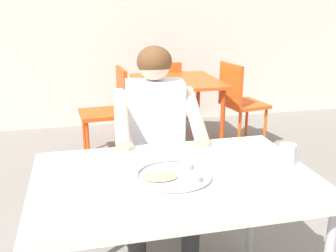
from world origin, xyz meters
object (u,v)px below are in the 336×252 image
object	(u,v)px
drinking_cup	(287,154)
chair_red_left	(111,106)
chair_red_right	(238,98)
table_foreground	(175,191)
chair_foreground	(153,159)
thali_tray	(174,175)
table_background_red	(177,88)
diner_foreground	(157,134)
chair_red_far	(163,92)

from	to	relation	value
drinking_cup	chair_red_left	size ratio (longest dim) A/B	0.11
drinking_cup	chair_red_right	world-z (taller)	chair_red_right
table_foreground	chair_red_left	bearing A→B (deg)	92.42
chair_foreground	drinking_cup	bearing A→B (deg)	-59.46
thali_tray	table_background_red	xyz separation A→B (m)	(0.59, 2.26, -0.12)
thali_tray	chair_red_left	distance (m)	2.22
diner_foreground	table_foreground	bearing A→B (deg)	-94.00
table_background_red	chair_red_right	world-z (taller)	chair_red_right
drinking_cup	diner_foreground	distance (m)	0.79
thali_tray	chair_red_right	bearing A→B (deg)	60.47
diner_foreground	drinking_cup	bearing A→B (deg)	-50.63
chair_red_right	chair_foreground	bearing A→B (deg)	-130.99
thali_tray	chair_red_left	world-z (taller)	chair_red_left
chair_foreground	chair_red_right	bearing A→B (deg)	49.01
table_foreground	table_background_red	distance (m)	2.32
thali_tray	drinking_cup	xyz separation A→B (m)	(0.55, 0.02, 0.04)
thali_tray	diner_foreground	distance (m)	0.63
chair_red_left	chair_foreground	bearing A→B (deg)	-83.74
thali_tray	table_background_red	world-z (taller)	thali_tray
chair_red_far	table_background_red	bearing A→B (deg)	-88.89
diner_foreground	chair_red_right	world-z (taller)	diner_foreground
thali_tray	chair_foreground	distance (m)	0.89
table_foreground	table_background_red	bearing A→B (deg)	75.48
drinking_cup	chair_red_far	size ratio (longest dim) A/B	0.12
drinking_cup	chair_red_right	distance (m)	2.30
table_background_red	chair_red_left	bearing A→B (deg)	-175.68
drinking_cup	chair_red_far	bearing A→B (deg)	89.40
drinking_cup	chair_red_left	distance (m)	2.30
table_background_red	chair_red_right	distance (m)	0.67
table_foreground	diner_foreground	xyz separation A→B (m)	(0.04, 0.61, 0.06)
chair_red_far	chair_red_right	bearing A→B (deg)	-43.63
diner_foreground	chair_red_left	size ratio (longest dim) A/B	1.42
thali_tray	diner_foreground	world-z (taller)	diner_foreground
chair_foreground	chair_red_far	size ratio (longest dim) A/B	0.99
table_foreground	drinking_cup	size ratio (longest dim) A/B	12.64
chair_red_left	chair_red_far	bearing A→B (deg)	42.89
diner_foreground	chair_red_left	world-z (taller)	diner_foreground
table_background_red	chair_red_far	size ratio (longest dim) A/B	1.07
chair_foreground	chair_red_far	world-z (taller)	chair_red_far
chair_red_far	drinking_cup	bearing A→B (deg)	-90.60
thali_tray	drinking_cup	size ratio (longest dim) A/B	3.43
table_foreground	drinking_cup	world-z (taller)	drinking_cup
drinking_cup	chair_red_left	xyz separation A→B (m)	(-0.63, 2.19, -0.30)
chair_red_right	chair_red_left	bearing A→B (deg)	179.35
chair_red_far	chair_foreground	bearing A→B (deg)	-104.50
chair_red_right	chair_red_far	bearing A→B (deg)	136.37
table_foreground	chair_red_right	distance (m)	2.51
chair_foreground	chair_red_right	world-z (taller)	chair_red_right
table_background_red	chair_red_right	size ratio (longest dim) A/B	1.02
diner_foreground	table_background_red	distance (m)	1.72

